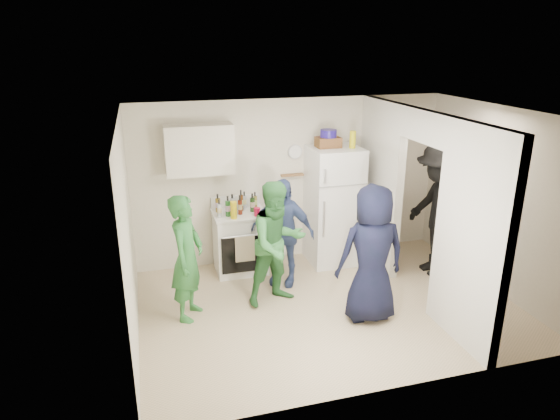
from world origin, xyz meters
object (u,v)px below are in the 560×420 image
object	(u,v)px
person_green_center	(277,244)
person_denim	(282,232)
yellow_cup_stack_top	(353,140)
fridge	(333,206)
wicker_basket	(328,142)
person_navy	(372,254)
stove	(240,242)
blue_bowl	(328,133)
person_green_left	(187,258)
person_nook	(438,210)

from	to	relation	value
person_green_center	person_denim	bearing A→B (deg)	53.01
yellow_cup_stack_top	person_denim	world-z (taller)	yellow_cup_stack_top
fridge	wicker_basket	size ratio (longest dim) A/B	5.16
yellow_cup_stack_top	person_green_center	distance (m)	2.00
person_denim	person_navy	size ratio (longest dim) A/B	0.89
stove	yellow_cup_stack_top	bearing A→B (deg)	-4.44
blue_bowl	person_green_left	world-z (taller)	blue_bowl
wicker_basket	person_denim	world-z (taller)	wicker_basket
person_denim	person_green_center	bearing A→B (deg)	-82.05
fridge	person_nook	xyz separation A→B (m)	(1.28, -0.81, 0.08)
blue_bowl	person_navy	xyz separation A→B (m)	(-0.09, -1.78, -1.15)
wicker_basket	person_navy	bearing A→B (deg)	-92.81
stove	person_navy	xyz separation A→B (m)	(1.27, -1.76, 0.40)
person_green_left	person_denim	size ratio (longest dim) A/B	1.03
yellow_cup_stack_top	person_green_left	xyz separation A→B (m)	(-2.55, -0.98, -1.13)
wicker_basket	person_green_center	distance (m)	1.84
yellow_cup_stack_top	person_navy	xyz separation A→B (m)	(-0.41, -1.63, -1.07)
wicker_basket	person_nook	xyz separation A→B (m)	(1.38, -0.86, -0.90)
person_green_left	person_green_center	size ratio (longest dim) A/B	0.97
stove	fridge	distance (m)	1.52
person_green_left	person_navy	size ratio (longest dim) A/B	0.92
yellow_cup_stack_top	person_nook	distance (m)	1.59
yellow_cup_stack_top	person_green_left	distance (m)	2.96
blue_bowl	person_nook	world-z (taller)	blue_bowl
stove	person_denim	distance (m)	0.80
person_denim	person_navy	distance (m)	1.44
yellow_cup_stack_top	person_green_center	xyz separation A→B (m)	(-1.39, -0.92, -1.10)
wicker_basket	person_denim	distance (m)	1.51
fridge	person_green_center	distance (m)	1.55
fridge	yellow_cup_stack_top	bearing A→B (deg)	-24.44
fridge	wicker_basket	distance (m)	0.98
person_denim	person_nook	world-z (taller)	person_nook
stove	wicker_basket	world-z (taller)	wicker_basket
person_green_center	yellow_cup_stack_top	bearing A→B (deg)	18.91
person_green_left	person_green_center	distance (m)	1.16
stove	person_green_center	xyz separation A→B (m)	(0.29, -1.05, 0.37)
person_green_left	blue_bowl	bearing A→B (deg)	-37.07
stove	person_nook	world-z (taller)	person_nook
fridge	wicker_basket	bearing A→B (deg)	153.43
stove	person_nook	xyz separation A→B (m)	(2.74, -0.84, 0.52)
fridge	person_navy	distance (m)	1.74
fridge	person_nook	distance (m)	1.52
wicker_basket	stove	bearing A→B (deg)	-179.15
fridge	blue_bowl	distance (m)	1.11
person_denim	person_nook	size ratio (longest dim) A/B	0.79
stove	person_green_left	xyz separation A→B (m)	(-0.87, -1.11, 0.34)
blue_bowl	person_green_center	world-z (taller)	blue_bowl
wicker_basket	blue_bowl	bearing A→B (deg)	0.00
person_nook	wicker_basket	bearing A→B (deg)	-121.17
yellow_cup_stack_top	person_nook	size ratio (longest dim) A/B	0.13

